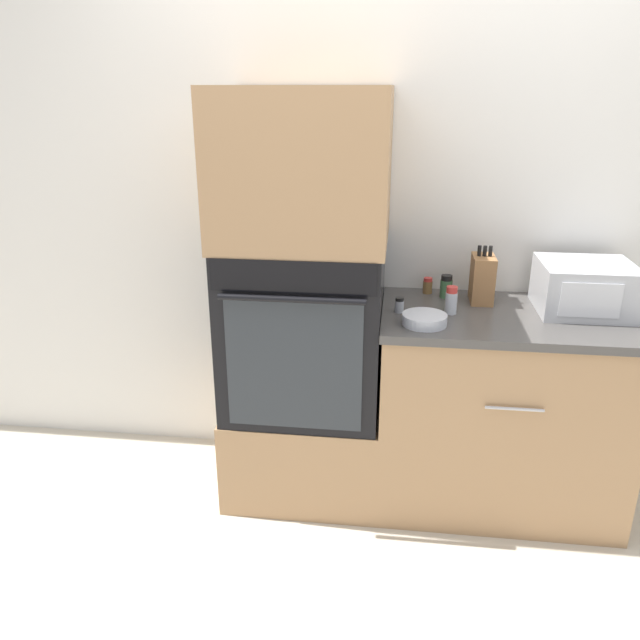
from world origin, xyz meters
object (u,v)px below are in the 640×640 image
object	(u,v)px
microwave	(585,287)
bowl	(424,319)
condiment_jar_mid	(399,305)
condiment_jar_back	(451,300)
wall_oven	(305,325)
condiment_jar_near	(428,286)
condiment_jar_far	(446,287)
knife_block	(482,279)

from	to	relation	value
microwave	bowl	bearing A→B (deg)	-159.50
microwave	bowl	world-z (taller)	microwave
condiment_jar_mid	condiment_jar_back	xyz separation A→B (m)	(0.21, 0.01, 0.03)
wall_oven	condiment_jar_near	world-z (taller)	wall_oven
wall_oven	condiment_jar_far	bearing A→B (deg)	17.30
knife_block	condiment_jar_mid	bearing A→B (deg)	-152.02
condiment_jar_far	condiment_jar_back	distance (m)	0.21
bowl	condiment_jar_back	distance (m)	0.18
bowl	condiment_jar_mid	bearing A→B (deg)	126.68
wall_oven	bowl	world-z (taller)	wall_oven
microwave	condiment_jar_mid	size ratio (longest dim) A/B	5.92
wall_oven	condiment_jar_far	world-z (taller)	wall_oven
knife_block	condiment_jar_far	bearing A→B (deg)	166.24
bowl	condiment_jar_mid	distance (m)	0.17
wall_oven	condiment_jar_back	bearing A→B (deg)	-2.07
knife_block	condiment_jar_back	distance (m)	0.23
wall_oven	bowl	size ratio (longest dim) A/B	4.18
wall_oven	condiment_jar_near	xyz separation A→B (m)	(0.52, 0.24, 0.13)
bowl	knife_block	bearing A→B (deg)	51.84
microwave	knife_block	world-z (taller)	knife_block
bowl	condiment_jar_far	world-z (taller)	condiment_jar_far
wall_oven	condiment_jar_back	xyz separation A→B (m)	(0.61, -0.02, 0.15)
condiment_jar_back	bowl	bearing A→B (deg)	-127.35
condiment_jar_mid	wall_oven	bearing A→B (deg)	175.19
microwave	condiment_jar_near	size ratio (longest dim) A/B	5.16
microwave	condiment_jar_mid	xyz separation A→B (m)	(-0.75, -0.11, -0.07)
knife_block	condiment_jar_mid	size ratio (longest dim) A/B	3.95
microwave	bowl	size ratio (longest dim) A/B	2.10
condiment_jar_near	condiment_jar_back	xyz separation A→B (m)	(0.08, -0.26, 0.02)
wall_oven	condiment_jar_far	distance (m)	0.65
wall_oven	knife_block	xyz separation A→B (m)	(0.75, 0.15, 0.19)
knife_block	bowl	world-z (taller)	knife_block
condiment_jar_far	condiment_jar_back	bearing A→B (deg)	-88.12
wall_oven	condiment_jar_back	distance (m)	0.63
wall_oven	bowl	bearing A→B (deg)	-18.44
condiment_jar_back	knife_block	bearing A→B (deg)	51.17
wall_oven	condiment_jar_mid	distance (m)	0.42
microwave	condiment_jar_near	world-z (taller)	microwave
microwave	condiment_jar_mid	bearing A→B (deg)	-171.58
knife_block	bowl	xyz separation A→B (m)	(-0.25, -0.32, -0.08)
wall_oven	knife_block	bearing A→B (deg)	11.45
knife_block	wall_oven	bearing A→B (deg)	-168.55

